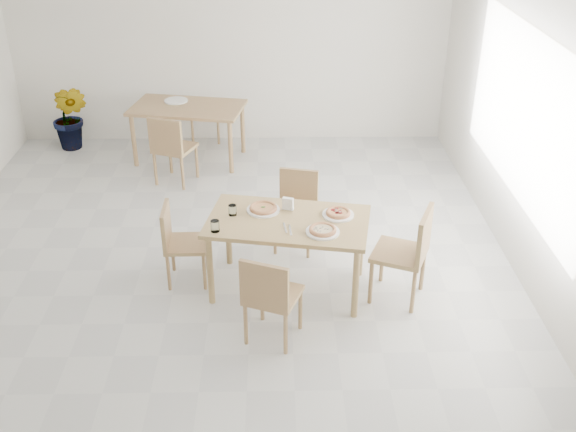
{
  "coord_description": "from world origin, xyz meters",
  "views": [
    {
      "loc": [
        0.62,
        -5.71,
        3.73
      ],
      "look_at": [
        0.73,
        -0.34,
        0.79
      ],
      "focal_mm": 42.0,
      "sensor_mm": 36.0,
      "label": 1
    }
  ],
  "objects_px": {
    "chair_north": "(297,204)",
    "pizza_mushroom": "(323,230)",
    "main_table": "(288,228)",
    "chair_east": "(409,249)",
    "potted_plant": "(71,117)",
    "chair_west": "(178,239)",
    "plate_mushroom": "(323,232)",
    "plate_margherita": "(263,210)",
    "tumbler_a": "(233,210)",
    "chair_back_n": "(204,105)",
    "pizza_pepperoni": "(338,212)",
    "plate_pepperoni": "(338,215)",
    "plate_empty": "(176,101)",
    "chair_south": "(269,294)",
    "napkin_holder": "(288,204)",
    "chair_back_s": "(171,145)",
    "tumbler_b": "(215,226)",
    "pizza_margherita": "(263,208)",
    "second_table": "(188,112)"
  },
  "relations": [
    {
      "from": "main_table",
      "to": "plate_margherita",
      "type": "bearing_deg",
      "value": 152.16
    },
    {
      "from": "chair_north",
      "to": "plate_pepperoni",
      "type": "distance_m",
      "value": 0.89
    },
    {
      "from": "chair_back_s",
      "to": "chair_north",
      "type": "bearing_deg",
      "value": 156.68
    },
    {
      "from": "chair_south",
      "to": "chair_back_n",
      "type": "height_order",
      "value": "chair_back_n"
    },
    {
      "from": "chair_west",
      "to": "chair_east",
      "type": "bearing_deg",
      "value": -100.07
    },
    {
      "from": "chair_west",
      "to": "pizza_margherita",
      "type": "height_order",
      "value": "same"
    },
    {
      "from": "chair_north",
      "to": "pizza_mushroom",
      "type": "xyz_separation_m",
      "value": [
        0.19,
        -1.07,
        0.3
      ]
    },
    {
      "from": "chair_south",
      "to": "chair_back_s",
      "type": "xyz_separation_m",
      "value": [
        -1.23,
        3.12,
        0.03
      ]
    },
    {
      "from": "chair_back_n",
      "to": "potted_plant",
      "type": "bearing_deg",
      "value": -172.77
    },
    {
      "from": "chair_back_s",
      "to": "potted_plant",
      "type": "bearing_deg",
      "value": -15.6
    },
    {
      "from": "chair_north",
      "to": "chair_east",
      "type": "bearing_deg",
      "value": -32.32
    },
    {
      "from": "plate_margherita",
      "to": "napkin_holder",
      "type": "distance_m",
      "value": 0.24
    },
    {
      "from": "pizza_mushroom",
      "to": "plate_empty",
      "type": "bearing_deg",
      "value": 116.13
    },
    {
      "from": "tumbler_a",
      "to": "chair_back_n",
      "type": "distance_m",
      "value": 3.83
    },
    {
      "from": "plate_mushroom",
      "to": "chair_south",
      "type": "bearing_deg",
      "value": -130.0
    },
    {
      "from": "chair_east",
      "to": "tumbler_a",
      "type": "bearing_deg",
      "value": -77.08
    },
    {
      "from": "chair_east",
      "to": "plate_pepperoni",
      "type": "relative_size",
      "value": 3.19
    },
    {
      "from": "pizza_margherita",
      "to": "potted_plant",
      "type": "distance_m",
      "value": 4.29
    },
    {
      "from": "chair_north",
      "to": "chair_back_s",
      "type": "relative_size",
      "value": 0.92
    },
    {
      "from": "main_table",
      "to": "plate_mushroom",
      "type": "distance_m",
      "value": 0.4
    },
    {
      "from": "tumbler_b",
      "to": "potted_plant",
      "type": "distance_m",
      "value": 4.35
    },
    {
      "from": "pizza_margherita",
      "to": "tumbler_a",
      "type": "bearing_deg",
      "value": -165.08
    },
    {
      "from": "chair_west",
      "to": "chair_east",
      "type": "height_order",
      "value": "chair_east"
    },
    {
      "from": "plate_margherita",
      "to": "plate_mushroom",
      "type": "relative_size",
      "value": 1.03
    },
    {
      "from": "chair_north",
      "to": "tumbler_a",
      "type": "relative_size",
      "value": 8.24
    },
    {
      "from": "main_table",
      "to": "chair_east",
      "type": "relative_size",
      "value": 1.7
    },
    {
      "from": "chair_west",
      "to": "potted_plant",
      "type": "relative_size",
      "value": 0.86
    },
    {
      "from": "main_table",
      "to": "plate_empty",
      "type": "xyz_separation_m",
      "value": [
        -1.44,
        3.3,
        0.09
      ]
    },
    {
      "from": "plate_margherita",
      "to": "chair_back_n",
      "type": "bearing_deg",
      "value": 103.65
    },
    {
      "from": "plate_margherita",
      "to": "tumbler_b",
      "type": "bearing_deg",
      "value": -138.38
    },
    {
      "from": "tumbler_b",
      "to": "chair_east",
      "type": "bearing_deg",
      "value": 0.23
    },
    {
      "from": "chair_west",
      "to": "plate_mushroom",
      "type": "bearing_deg",
      "value": -107.46
    },
    {
      "from": "chair_west",
      "to": "potted_plant",
      "type": "xyz_separation_m",
      "value": [
        -1.89,
        3.33,
        0.0
      ]
    },
    {
      "from": "napkin_holder",
      "to": "main_table",
      "type": "bearing_deg",
      "value": -73.82
    },
    {
      "from": "plate_pepperoni",
      "to": "potted_plant",
      "type": "distance_m",
      "value": 4.83
    },
    {
      "from": "pizza_mushroom",
      "to": "pizza_pepperoni",
      "type": "relative_size",
      "value": 0.88
    },
    {
      "from": "chair_south",
      "to": "tumbler_a",
      "type": "xyz_separation_m",
      "value": [
        -0.34,
        0.9,
        0.31
      ]
    },
    {
      "from": "tumbler_b",
      "to": "chair_north",
      "type": "bearing_deg",
      "value": 53.66
    },
    {
      "from": "chair_west",
      "to": "second_table",
      "type": "height_order",
      "value": "chair_west"
    },
    {
      "from": "plate_pepperoni",
      "to": "potted_plant",
      "type": "bearing_deg",
      "value": 134.85
    },
    {
      "from": "chair_east",
      "to": "tumbler_b",
      "type": "bearing_deg",
      "value": -66.58
    },
    {
      "from": "chair_north",
      "to": "napkin_holder",
      "type": "xyz_separation_m",
      "value": [
        -0.1,
        -0.65,
        0.33
      ]
    },
    {
      "from": "chair_west",
      "to": "tumbler_b",
      "type": "height_order",
      "value": "tumbler_b"
    },
    {
      "from": "chair_north",
      "to": "pizza_margherita",
      "type": "relative_size",
      "value": 2.55
    },
    {
      "from": "chair_south",
      "to": "plate_empty",
      "type": "height_order",
      "value": "chair_south"
    },
    {
      "from": "pizza_pepperoni",
      "to": "tumbler_a",
      "type": "xyz_separation_m",
      "value": [
        -0.97,
        0.03,
        0.02
      ]
    },
    {
      "from": "plate_margherita",
      "to": "pizza_mushroom",
      "type": "height_order",
      "value": "pizza_mushroom"
    },
    {
      "from": "plate_margherita",
      "to": "pizza_margherita",
      "type": "height_order",
      "value": "pizza_margherita"
    },
    {
      "from": "chair_west",
      "to": "pizza_pepperoni",
      "type": "xyz_separation_m",
      "value": [
        1.51,
        -0.09,
        0.32
      ]
    },
    {
      "from": "pizza_mushroom",
      "to": "potted_plant",
      "type": "bearing_deg",
      "value": 130.96
    }
  ]
}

